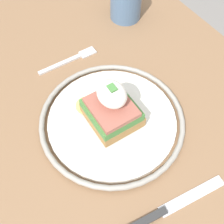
{
  "coord_description": "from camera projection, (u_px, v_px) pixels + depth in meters",
  "views": [
    {
      "loc": [
        0.21,
        -0.14,
        1.2
      ],
      "look_at": [
        -0.02,
        0.01,
        0.78
      ],
      "focal_mm": 45.0,
      "sensor_mm": 36.0,
      "label": 1
    }
  ],
  "objects": [
    {
      "name": "plate",
      "position": [
        112.0,
        120.0,
        0.53
      ],
      "size": [
        0.27,
        0.27,
        0.02
      ],
      "color": "silver",
      "rests_on": "dining_table"
    },
    {
      "name": "fork",
      "position": [
        71.0,
        60.0,
        0.62
      ],
      "size": [
        0.02,
        0.14,
        0.0
      ],
      "color": "silver",
      "rests_on": "dining_table"
    },
    {
      "name": "ground_plane",
      "position": [
        113.0,
        222.0,
        1.15
      ],
      "size": [
        6.0,
        6.0,
        0.0
      ],
      "primitive_type": "plane",
      "color": "gray"
    },
    {
      "name": "dining_table",
      "position": [
        113.0,
        160.0,
        0.62
      ],
      "size": [
        1.02,
        0.73,
        0.75
      ],
      "color": "#846042",
      "rests_on": "ground_plane"
    },
    {
      "name": "knife",
      "position": [
        166.0,
        210.0,
        0.44
      ],
      "size": [
        0.03,
        0.19,
        0.01
      ],
      "color": "#2D2D2D",
      "rests_on": "dining_table"
    },
    {
      "name": "cup",
      "position": [
        126.0,
        2.0,
        0.67
      ],
      "size": [
        0.08,
        0.08,
        0.08
      ],
      "color": "slate",
      "rests_on": "dining_table"
    },
    {
      "name": "sandwich",
      "position": [
        111.0,
        108.0,
        0.5
      ],
      "size": [
        0.12,
        0.09,
        0.09
      ],
      "color": "#9E703D",
      "rests_on": "plate"
    }
  ]
}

